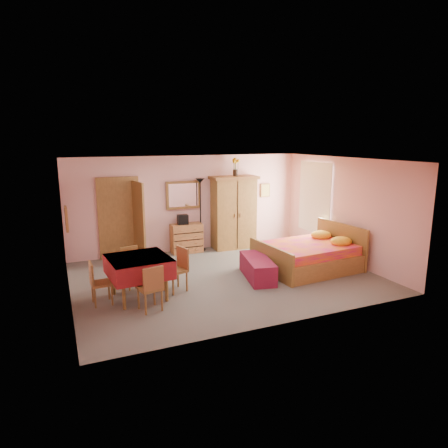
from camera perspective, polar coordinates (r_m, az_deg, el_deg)
name	(u,v)px	position (r m, az deg, el deg)	size (l,w,h in m)	color
floor	(225,277)	(9.03, 0.17, -7.57)	(6.50, 6.50, 0.00)	slate
ceiling	(225,160)	(8.51, 0.18, 9.13)	(6.50, 6.50, 0.00)	brown
wall_back	(189,203)	(10.98, -5.01, 2.94)	(6.50, 0.10, 2.60)	#E3A5A4
wall_front	(286,249)	(6.52, 8.92, -3.54)	(6.50, 0.10, 2.60)	#E3A5A4
wall_left	(65,234)	(8.00, -21.73, -1.35)	(0.10, 5.00, 2.60)	#E3A5A4
wall_right	(345,210)	(10.38, 16.88, 1.93)	(0.10, 5.00, 2.60)	#E3A5A4
doorway	(119,219)	(10.58, -14.75, 0.71)	(1.06, 0.12, 2.15)	#9E6B35
window	(315,198)	(11.27, 12.87, 3.69)	(0.08, 1.40, 1.95)	white
picture_left	(66,219)	(7.33, -21.59, 0.69)	(0.04, 0.32, 0.42)	orange
picture_back	(265,190)	(11.86, 5.90, 4.82)	(0.30, 0.04, 0.40)	#D8BF59
chest_of_drawers	(187,238)	(10.88, -5.36, -2.03)	(0.83, 0.42, 0.79)	#AB6A3A
wall_mirror	(183,195)	(10.85, -5.82, 4.15)	(0.95, 0.05, 0.75)	white
stereo	(183,220)	(10.73, -5.92, 0.64)	(0.28, 0.20, 0.26)	black
floor_lamp	(200,215)	(10.92, -3.38, 1.31)	(0.26, 0.26, 2.00)	black
wardrobe	(234,212)	(11.17, 1.38, 1.66)	(1.30, 0.67, 2.03)	olive
sunflower_vase	(235,167)	(11.08, 1.65, 8.16)	(0.20, 0.20, 0.49)	yellow
bed	(307,249)	(9.62, 11.81, -3.45)	(2.18, 1.71, 1.01)	#E0156A
bench	(257,268)	(8.93, 4.79, -6.30)	(0.51, 1.37, 0.46)	maroon
dining_table	(139,278)	(7.95, -12.02, -7.50)	(1.12, 1.12, 0.82)	maroon
chair_south	(150,287)	(7.37, -10.58, -8.91)	(0.39, 0.39, 0.86)	olive
chair_north	(133,268)	(8.53, -12.88, -6.11)	(0.38, 0.38, 0.84)	#B0813B
chair_west	(101,283)	(7.85, -17.10, -8.03)	(0.38, 0.38, 0.83)	olive
chair_east	(175,270)	(8.17, -6.97, -6.53)	(0.40, 0.40, 0.89)	olive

